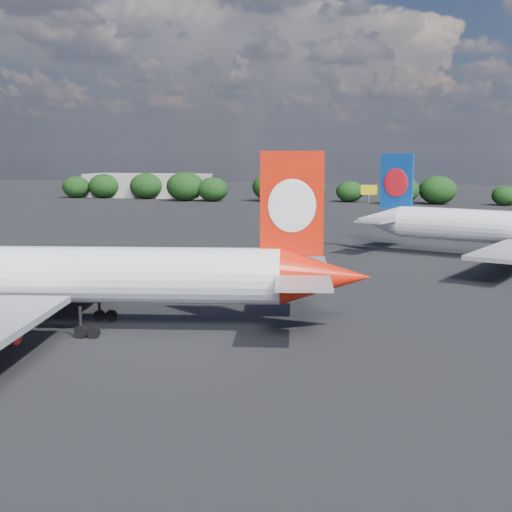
# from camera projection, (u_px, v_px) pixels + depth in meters

# --- Properties ---
(ground) EXTENTS (500.00, 500.00, 0.00)m
(ground) POSITION_uv_depth(u_px,v_px,m) (225.00, 259.00, 106.19)
(ground) COLOR black
(ground) RESTS_ON ground
(qantas_airliner) EXTENTS (49.13, 46.91, 16.07)m
(qantas_airliner) POSITION_uv_depth(u_px,v_px,m) (86.00, 276.00, 64.02)
(qantas_airliner) COLOR white
(qantas_airliner) RESTS_ON ground
(china_southern_airliner) EXTENTS (46.18, 44.44, 15.63)m
(china_southern_airliner) POSITION_uv_depth(u_px,v_px,m) (510.00, 229.00, 103.69)
(china_southern_airliner) COLOR white
(china_southern_airliner) RESTS_ON ground
(terminal_building) EXTENTS (42.00, 16.00, 8.00)m
(terminal_building) POSITION_uv_depth(u_px,v_px,m) (148.00, 186.00, 247.42)
(terminal_building) COLOR gray
(terminal_building) RESTS_ON ground
(highway_sign) EXTENTS (6.00, 0.30, 4.50)m
(highway_sign) POSITION_uv_depth(u_px,v_px,m) (270.00, 192.00, 221.50)
(highway_sign) COLOR #156B22
(highway_sign) RESTS_ON ground
(billboard_yellow) EXTENTS (5.00, 0.30, 5.50)m
(billboard_yellow) POSITION_uv_depth(u_px,v_px,m) (369.00, 190.00, 220.38)
(billboard_yellow) COLOR yellow
(billboard_yellow) RESTS_ON ground
(horizon_treeline) EXTENTS (199.63, 17.06, 9.34)m
(horizon_treeline) POSITION_uv_depth(u_px,v_px,m) (332.00, 189.00, 220.86)
(horizon_treeline) COLOR black
(horizon_treeline) RESTS_ON ground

